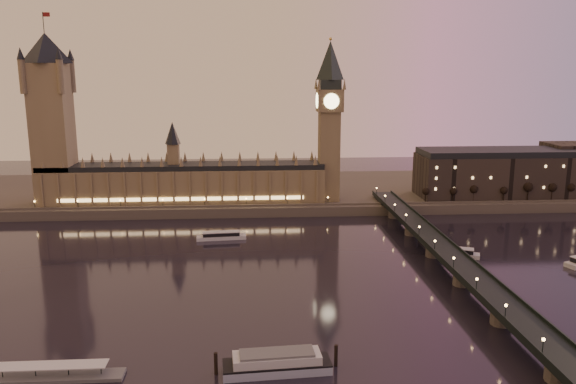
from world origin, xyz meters
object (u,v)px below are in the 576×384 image
cruise_boat_b (454,252)px  moored_barge (277,363)px  cruise_boat_a (221,236)px  pontoon_pier (55,375)px

cruise_boat_b → moored_barge: bearing=-109.7°
cruise_boat_a → pontoon_pier: bearing=-111.7°
cruise_boat_a → cruise_boat_b: (115.77, -36.25, 0.06)m
moored_barge → cruise_boat_b: bearing=44.5°
cruise_boat_a → cruise_boat_b: size_ratio=1.11×
moored_barge → pontoon_pier: (-65.31, 0.31, -1.77)m
cruise_boat_b → moored_barge: 138.47m
moored_barge → cruise_boat_a: bearing=95.8°
cruise_boat_b → pontoon_pier: 188.16m
cruise_boat_a → moored_barge: size_ratio=0.72×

